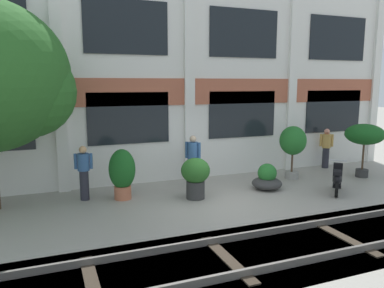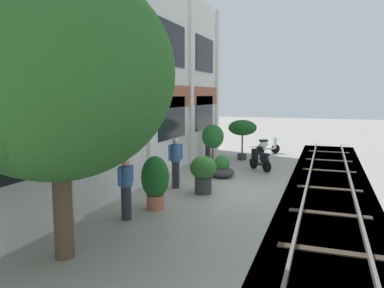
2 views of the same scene
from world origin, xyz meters
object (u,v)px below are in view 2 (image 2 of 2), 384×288
potted_plant_tall_urn (213,138)px  resident_near_plants (208,141)px  potted_plant_low_pan (242,129)px  scooter_second_parked (261,160)px  scooter_near_curb (267,146)px  resident_watching_tracks (176,161)px  broadleaf_tree (57,80)px  potted_plant_wide_bowl (222,169)px  potted_plant_glazed_jar (155,180)px  potted_plant_stone_basin (203,172)px  resident_by_doorway (126,187)px

potted_plant_tall_urn → resident_near_plants: 2.56m
potted_plant_low_pan → scooter_second_parked: 2.92m
scooter_near_curb → resident_watching_tracks: 8.75m
resident_near_plants → broadleaf_tree: bearing=-54.8°
potted_plant_low_pan → potted_plant_wide_bowl: size_ratio=2.01×
resident_watching_tracks → scooter_second_parked: bearing=100.7°
potted_plant_glazed_jar → resident_near_plants: bearing=7.5°
potted_plant_tall_urn → scooter_second_parked: 2.25m
broadleaf_tree → potted_plant_stone_basin: (5.48, -1.07, -2.74)m
potted_plant_wide_bowl → scooter_near_curb: scooter_near_curb is taller
potted_plant_tall_urn → scooter_near_curb: 5.14m
resident_near_plants → scooter_second_parked: bearing=-4.2°
scooter_near_curb → potted_plant_low_pan: bearing=-145.9°
broadleaf_tree → resident_by_doorway: broadleaf_tree is taller
potted_plant_low_pan → resident_by_doorway: bearing=174.8°
scooter_second_parked → resident_by_doorway: resident_by_doorway is taller
potted_plant_glazed_jar → resident_by_doorway: bearing=163.3°
potted_plant_stone_basin → scooter_near_curb: 8.94m
scooter_near_curb → resident_near_plants: size_ratio=0.74×
scooter_near_curb → broadleaf_tree: bearing=-132.2°
potted_plant_stone_basin → potted_plant_glazed_jar: 2.16m
potted_plant_low_pan → scooter_second_parked: size_ratio=1.82×
potted_plant_wide_bowl → potted_plant_tall_urn: size_ratio=0.51×
potted_plant_low_pan → potted_plant_glazed_jar: potted_plant_low_pan is taller
potted_plant_tall_urn → resident_watching_tracks: size_ratio=1.10×
potted_plant_wide_bowl → resident_by_doorway: (-5.60, 1.00, 0.53)m
potted_plant_tall_urn → scooter_second_parked: bearing=-85.3°
scooter_second_parked → potted_plant_stone_basin: bearing=118.0°
broadleaf_tree → scooter_near_curb: size_ratio=4.72×
potted_plant_low_pan → potted_plant_stone_basin: size_ratio=1.59×
potted_plant_stone_basin → potted_plant_glazed_jar: size_ratio=0.82×
potted_plant_low_pan → scooter_near_curb: (2.27, -0.86, -1.08)m
potted_plant_wide_bowl → potted_plant_tall_urn: 2.04m
potted_plant_wide_bowl → resident_near_plants: (3.91, 1.80, 0.53)m
potted_plant_tall_urn → resident_near_plants: bearing=22.1°
potted_plant_stone_basin → potted_plant_glazed_jar: (-2.02, 0.74, 0.10)m
potted_plant_stone_basin → potted_plant_glazed_jar: bearing=159.8°
broadleaf_tree → potted_plant_wide_bowl: 8.64m
potted_plant_glazed_jar → potted_plant_tall_urn: (6.12, 0.17, 0.49)m
potted_plant_glazed_jar → resident_watching_tracks: size_ratio=0.87×
potted_plant_stone_basin → potted_plant_wide_bowl: 2.55m
broadleaf_tree → resident_watching_tracks: broadleaf_tree is taller
potted_plant_tall_urn → resident_by_doorway: (-7.17, 0.15, -0.45)m
potted_plant_wide_bowl → resident_watching_tracks: size_ratio=0.56×
broadleaf_tree → potted_plant_wide_bowl: (7.99, -1.01, -3.13)m
broadleaf_tree → potted_plant_tall_urn: bearing=-1.0°
potted_plant_tall_urn → scooter_near_curb: (4.81, -1.60, -0.87)m
potted_plant_stone_basin → resident_by_doorway: (-3.08, 1.06, 0.14)m
potted_plant_stone_basin → resident_near_plants: (6.42, 1.86, 0.14)m
broadleaf_tree → resident_watching_tracks: bearing=0.3°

